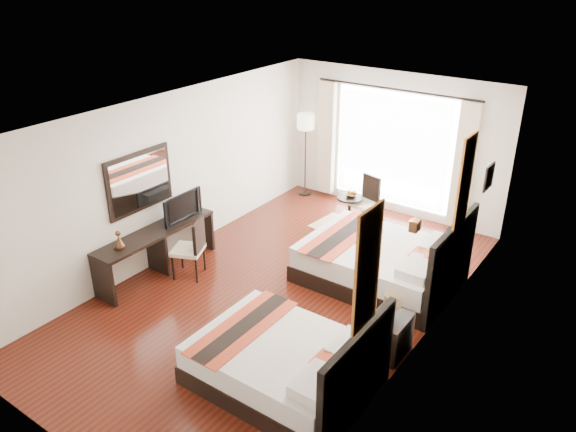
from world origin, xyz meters
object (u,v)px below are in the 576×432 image
Objects in this scene: floor_lamp at (306,127)px; desk_chair at (190,259)px; vase at (383,323)px; console_desk at (157,252)px; side_table at (349,210)px; fruit_bowl at (351,195)px; television at (179,206)px; bed_near at (287,363)px; nightstand at (389,335)px; bed_far at (383,262)px; window_chair at (364,211)px; table_lamp at (393,302)px.

desk_chair is at bearing -84.68° from floor_lamp.
console_desk reaches higher than vase.
fruit_bowl is (0.01, 0.03, 0.31)m from side_table.
console_desk is 2.66× the size of television.
nightstand is at bearing 59.41° from bed_near.
console_desk is at bearing -116.18° from side_table.
window_chair is (-1.23, 1.64, -0.05)m from bed_far.
vase is at bearing -54.48° from side_table.
desk_chair is at bearing -124.31° from television.
table_lamp is 0.43× the size of television.
table_lamp is 0.37× the size of window_chair.
nightstand is 4.03m from television.
floor_lamp is 3.11× the size of side_table.
bed_near is 1.45m from nightstand.
bed_near is 4.62m from fruit_bowl.
table_lamp is at bearing -52.69° from fruit_bowl.
console_desk is (-3.98, -0.12, -0.20)m from vase.
floor_lamp is at bearing 153.86° from side_table.
bed_near reaches higher than table_lamp.
window_chair is (-2.07, 3.13, -0.45)m from table_lamp.
bed_near is 0.89× the size of bed_far.
bed_far reaches higher than window_chair.
bed_far is at bearing -67.62° from television.
vase is 4.02m from fruit_bowl.
console_desk is 9.84× the size of fruit_bowl.
vase reaches higher than nightstand.
nightstand is 0.57× the size of desk_chair.
bed_near is 2.98m from desk_chair.
bed_far is 1.96m from vase.
desk_chair is at bearing -177.53° from table_lamp.
television is at bearing 87.92° from console_desk.
window_chair is (1.87, 2.96, -0.70)m from television.
bed_far is 2.43× the size of window_chair.
nightstand is 2.54× the size of fruit_bowl.
side_table is 0.31m from fruit_bowl.
desk_chair is at bearing -110.21° from side_table.
television is 0.47× the size of floor_lamp.
floor_lamp reaches higher than bed_near.
window_chair is at bearing -32.95° from television.
bed_far is at bearing 119.00° from nightstand.
floor_lamp is 1.84× the size of window_chair.
vase is at bearing 46.48° from window_chair.
television reaches higher than bed_near.
floor_lamp reaches higher than console_desk.
nightstand is 3.81m from window_chair.
console_desk is 4.27m from floor_lamp.
floor_lamp is (-0.36, 3.89, 1.20)m from desk_chair.
television is at bearing -57.81° from desk_chair.
nightstand is at bearing 89.20° from vase.
floor_lamp reaches higher than side_table.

